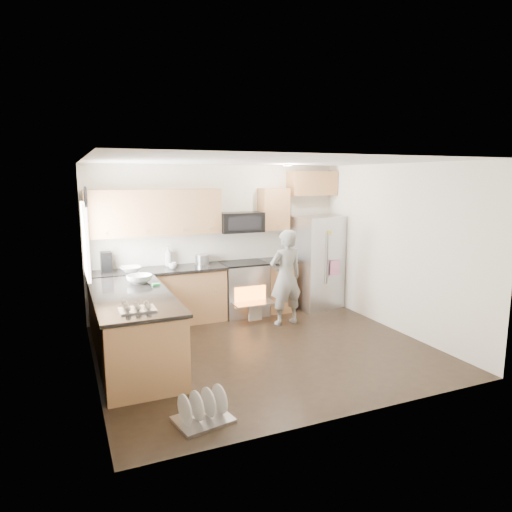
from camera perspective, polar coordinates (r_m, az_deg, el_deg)
name	(u,v)px	position (r m, az deg, el deg)	size (l,w,h in m)	color
ground	(264,349)	(6.56, 1.06, -11.56)	(4.50, 4.50, 0.00)	black
room_shell	(262,231)	(6.15, 0.74, 3.13)	(4.54, 4.04, 2.62)	silver
back_cabinet_run	(190,264)	(7.70, -8.27, -0.96)	(4.45, 0.64, 2.50)	#A67342
peninsula	(133,328)	(6.17, -15.07, -8.71)	(0.96, 2.36, 1.04)	#A67342
stove_range	(243,276)	(7.99, -1.61, -2.58)	(0.76, 0.97, 1.79)	#B7B7BC
refrigerator	(317,262)	(8.48, 7.61, -0.77)	(0.93, 0.78, 1.69)	#B7B7BC
person	(286,277)	(7.44, 3.74, -2.68)	(0.57, 0.38, 1.57)	gray
dish_rack	(203,413)	(4.80, -6.67, -18.88)	(0.61, 0.52, 0.33)	#B7B7BC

